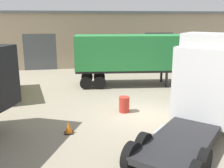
{
  "coord_description": "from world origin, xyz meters",
  "views": [
    {
      "loc": [
        -3.84,
        -13.03,
        5.15
      ],
      "look_at": [
        -1.32,
        0.72,
        1.6
      ],
      "focal_mm": 42.0,
      "sensor_mm": 36.0,
      "label": 1
    }
  ],
  "objects_px": {
    "tractor_unit_white": "(203,88)",
    "traffic_cone": "(69,128)",
    "delivery_van_yellow": "(0,78)",
    "oil_drum": "(124,104)",
    "container_trailer_green": "(134,53)"
  },
  "relations": [
    {
      "from": "delivery_van_yellow",
      "to": "traffic_cone",
      "type": "height_order",
      "value": "delivery_van_yellow"
    },
    {
      "from": "tractor_unit_white",
      "to": "delivery_van_yellow",
      "type": "bearing_deg",
      "value": 97.45
    },
    {
      "from": "tractor_unit_white",
      "to": "traffic_cone",
      "type": "bearing_deg",
      "value": 125.02
    },
    {
      "from": "oil_drum",
      "to": "delivery_van_yellow",
      "type": "bearing_deg",
      "value": 149.48
    },
    {
      "from": "tractor_unit_white",
      "to": "container_trailer_green",
      "type": "relative_size",
      "value": 0.71
    },
    {
      "from": "tractor_unit_white",
      "to": "container_trailer_green",
      "type": "distance_m",
      "value": 9.11
    },
    {
      "from": "tractor_unit_white",
      "to": "traffic_cone",
      "type": "xyz_separation_m",
      "value": [
        -5.98,
        0.94,
        -1.86
      ]
    },
    {
      "from": "container_trailer_green",
      "to": "traffic_cone",
      "type": "bearing_deg",
      "value": -116.0
    },
    {
      "from": "container_trailer_green",
      "to": "delivery_van_yellow",
      "type": "bearing_deg",
      "value": -164.61
    },
    {
      "from": "oil_drum",
      "to": "traffic_cone",
      "type": "bearing_deg",
      "value": -143.82
    },
    {
      "from": "container_trailer_green",
      "to": "tractor_unit_white",
      "type": "bearing_deg",
      "value": -78.59
    },
    {
      "from": "delivery_van_yellow",
      "to": "oil_drum",
      "type": "bearing_deg",
      "value": 50.75
    },
    {
      "from": "traffic_cone",
      "to": "tractor_unit_white",
      "type": "bearing_deg",
      "value": -8.91
    },
    {
      "from": "delivery_van_yellow",
      "to": "oil_drum",
      "type": "distance_m",
      "value": 8.7
    },
    {
      "from": "delivery_van_yellow",
      "to": "traffic_cone",
      "type": "relative_size",
      "value": 9.93
    }
  ]
}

